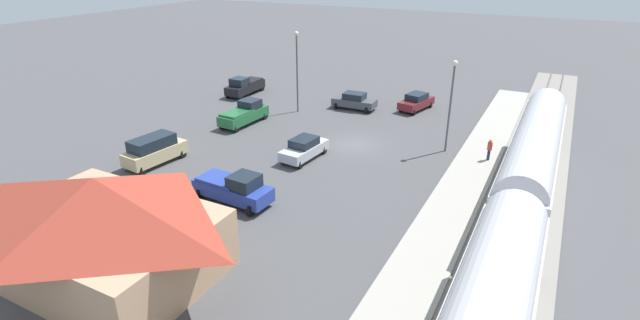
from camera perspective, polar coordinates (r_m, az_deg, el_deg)
name	(u,v)px	position (r m, az deg, el deg)	size (l,w,h in m)	color
ground_plane	(355,144)	(40.75, 4.22, 1.89)	(200.00, 200.00, 0.00)	#4C4C4F
railway_track	(531,176)	(37.94, 23.97, -1.79)	(4.80, 70.00, 0.30)	gray
platform	(475,165)	(38.21, 18.09, -0.58)	(3.20, 46.00, 0.30)	#A8A399
passenger_train	(514,227)	(25.12, 22.24, -7.49)	(2.93, 38.41, 4.98)	silver
station_building	(102,225)	(25.88, -24.70, -7.11)	(11.50, 8.39, 5.40)	tan
pedestrian_on_platform	(490,148)	(38.75, 19.69, 1.36)	(0.36, 0.36, 1.71)	#23284C
sedan_silver	(304,148)	(37.53, -1.92, 1.42)	(2.24, 4.65, 1.74)	silver
suv_tan	(154,150)	(38.69, -19.29, 1.17)	(2.49, 5.09, 2.22)	#C6B284
pickup_blue	(234,188)	(31.45, -10.30, -3.32)	(5.50, 2.72, 2.14)	#283D9E
pickup_green	(244,113)	(45.87, -9.07, 5.55)	(2.27, 5.50, 2.14)	#236638
sedan_maroon	(416,101)	(50.54, 11.49, 6.90)	(2.83, 4.80, 1.74)	maroon
pickup_black	(245,86)	(55.65, -9.04, 8.79)	(2.04, 5.43, 2.14)	black
sedan_charcoal	(354,101)	(49.88, 4.15, 7.09)	(4.56, 2.39, 1.74)	#47494F
light_pole_near_platform	(451,95)	(39.14, 15.50, 7.50)	(0.44, 0.44, 7.51)	#515156
light_pole_lot_center	(297,63)	(47.95, -2.79, 11.61)	(0.44, 0.44, 8.09)	#515156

